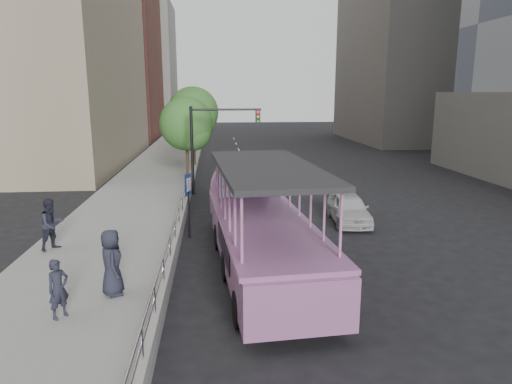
# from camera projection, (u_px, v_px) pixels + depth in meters

# --- Properties ---
(ground) EXTENTS (160.00, 160.00, 0.00)m
(ground) POSITION_uv_depth(u_px,v_px,m) (263.00, 272.00, 15.52)
(ground) COLOR black
(sidewalk) EXTENTS (5.50, 80.00, 0.30)m
(sidewalk) POSITION_uv_depth(u_px,v_px,m) (138.00, 202.00, 24.71)
(sidewalk) COLOR gray
(sidewalk) RESTS_ON ground
(kerb_wall) EXTENTS (0.24, 30.00, 0.36)m
(kerb_wall) POSITION_uv_depth(u_px,v_px,m) (175.00, 242.00, 17.09)
(kerb_wall) COLOR #AFAFA9
(kerb_wall) RESTS_ON sidewalk
(guardrail) EXTENTS (0.07, 22.00, 0.71)m
(guardrail) POSITION_uv_depth(u_px,v_px,m) (174.00, 225.00, 16.94)
(guardrail) COLOR silver
(guardrail) RESTS_ON kerb_wall
(duck_boat) EXTENTS (3.61, 11.57, 3.79)m
(duck_boat) POSITION_uv_depth(u_px,v_px,m) (258.00, 226.00, 15.97)
(duck_boat) COLOR black
(duck_boat) RESTS_ON ground
(car) EXTENTS (1.90, 4.09, 1.36)m
(car) POSITION_uv_depth(u_px,v_px,m) (349.00, 208.00, 21.26)
(car) COLOR silver
(car) RESTS_ON ground
(pedestrian_near) EXTENTS (0.65, 0.68, 1.57)m
(pedestrian_near) POSITION_uv_depth(u_px,v_px,m) (58.00, 289.00, 11.58)
(pedestrian_near) COLOR #212230
(pedestrian_near) RESTS_ON sidewalk
(pedestrian_mid) EXTENTS (1.15, 1.18, 1.91)m
(pedestrian_mid) POSITION_uv_depth(u_px,v_px,m) (52.00, 224.00, 16.66)
(pedestrian_mid) COLOR #212230
(pedestrian_mid) RESTS_ON sidewalk
(pedestrian_far) EXTENTS (0.86, 1.08, 1.93)m
(pedestrian_far) POSITION_uv_depth(u_px,v_px,m) (112.00, 262.00, 12.89)
(pedestrian_far) COLOR #212230
(pedestrian_far) RESTS_ON sidewalk
(parking_sign) EXTENTS (0.23, 0.58, 2.72)m
(parking_sign) POSITION_uv_depth(u_px,v_px,m) (188.00, 198.00, 18.80)
(parking_sign) COLOR black
(parking_sign) RESTS_ON ground
(traffic_signal) EXTENTS (4.20, 0.32, 5.20)m
(traffic_signal) POSITION_uv_depth(u_px,v_px,m) (212.00, 135.00, 26.78)
(traffic_signal) COLOR black
(traffic_signal) RESTS_ON ground
(street_tree_near) EXTENTS (3.52, 3.52, 5.72)m
(street_tree_near) POSITION_uv_depth(u_px,v_px,m) (188.00, 126.00, 29.91)
(street_tree_near) COLOR #372419
(street_tree_near) RESTS_ON ground
(street_tree_far) EXTENTS (3.97, 3.97, 6.45)m
(street_tree_far) POSITION_uv_depth(u_px,v_px,m) (194.00, 114.00, 35.66)
(street_tree_far) COLOR #372419
(street_tree_far) RESTS_ON ground
(midrise_brick) EXTENTS (18.00, 16.00, 26.00)m
(midrise_brick) POSITION_uv_depth(u_px,v_px,m) (83.00, 36.00, 57.84)
(midrise_brick) COLOR brown
(midrise_brick) RESTS_ON ground
(midrise_stone_a) EXTENTS (20.00, 20.00, 32.00)m
(midrise_stone_a) POSITION_uv_depth(u_px,v_px,m) (440.00, 8.00, 55.28)
(midrise_stone_a) COLOR slate
(midrise_stone_a) RESTS_ON ground
(midrise_stone_b) EXTENTS (16.00, 14.00, 20.00)m
(midrise_stone_b) POSITION_uv_depth(u_px,v_px,m) (124.00, 67.00, 74.23)
(midrise_stone_b) COLOR slate
(midrise_stone_b) RESTS_ON ground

